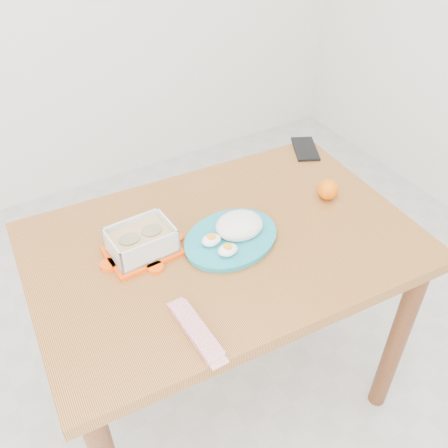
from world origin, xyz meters
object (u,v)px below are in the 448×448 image
food_container (141,242)px  smartphone (305,149)px  dining_table (224,268)px  orange_fruit (328,189)px  rice_plate (234,233)px

food_container → smartphone: food_container is taller
dining_table → smartphone: 0.58m
dining_table → food_container: 0.28m
dining_table → food_container: bearing=165.8°
food_container → orange_fruit: bearing=-8.0°
food_container → rice_plate: 0.26m
rice_plate → smartphone: rice_plate is taller
orange_fruit → smartphone: size_ratio=0.42×
orange_fruit → rice_plate: size_ratio=0.19×
food_container → rice_plate: food_container is taller
food_container → orange_fruit: size_ratio=3.02×
food_container → dining_table: bearing=-19.8°
food_container → smartphone: 0.75m
dining_table → food_container: food_container is taller
rice_plate → orange_fruit: bearing=-10.1°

